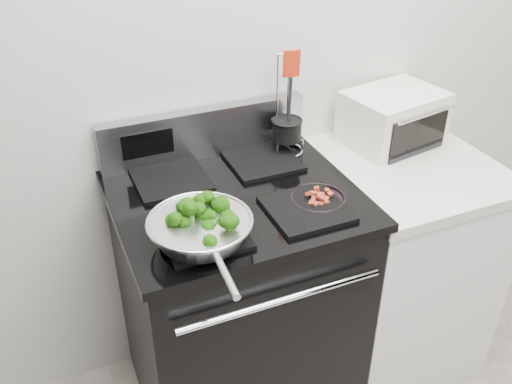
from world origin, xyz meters
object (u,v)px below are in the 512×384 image
gas_range (238,300)px  utensil_holder (287,135)px  skillet (200,228)px  bacon_plate (318,196)px  toaster_oven (393,118)px

gas_range → utensil_holder: 0.64m
skillet → bacon_plate: (0.42, 0.06, -0.03)m
skillet → toaster_oven: (0.91, 0.37, 0.02)m
utensil_holder → skillet: bearing=-130.5°
skillet → utensil_holder: bearing=43.9°
utensil_holder → toaster_oven: utensil_holder is taller
gas_range → bacon_plate: (0.23, -0.14, 0.48)m
utensil_holder → bacon_plate: bearing=-89.7°
gas_range → toaster_oven: 0.91m
skillet → utensil_holder: 0.62m
gas_range → skillet: (-0.18, -0.20, 0.51)m
utensil_holder → toaster_oven: 0.44m
utensil_holder → toaster_oven: bearing=4.3°
gas_range → skillet: 0.58m
bacon_plate → toaster_oven: 0.58m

